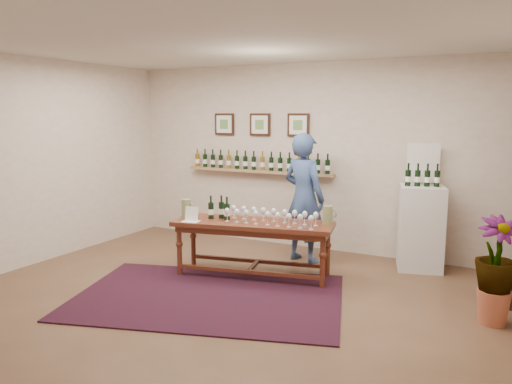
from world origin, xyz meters
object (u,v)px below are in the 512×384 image
at_px(tasting_table, 253,230).
at_px(person, 304,198).
at_px(display_pedestal, 421,228).
at_px(potted_plant, 496,271).

relative_size(tasting_table, person, 1.17).
height_order(tasting_table, display_pedestal, display_pedestal).
relative_size(tasting_table, potted_plant, 2.27).
bearing_deg(tasting_table, potted_plant, -15.90).
xyz_separation_m(tasting_table, display_pedestal, (1.82, 1.31, -0.05)).
height_order(tasting_table, potted_plant, potted_plant).
bearing_deg(potted_plant, display_pedestal, 122.45).
xyz_separation_m(display_pedestal, person, (-1.51, -0.39, 0.34)).
relative_size(potted_plant, person, 0.52).
bearing_deg(person, potted_plant, 172.06).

